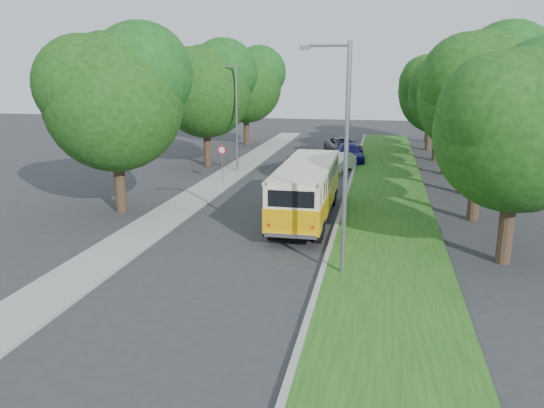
% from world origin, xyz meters
% --- Properties ---
extents(ground, '(120.00, 120.00, 0.00)m').
position_xyz_m(ground, '(0.00, 0.00, 0.00)').
color(ground, '#2D2D30').
rests_on(ground, ground).
extents(curb, '(0.20, 70.00, 0.15)m').
position_xyz_m(curb, '(3.60, 5.00, 0.07)').
color(curb, gray).
rests_on(curb, ground).
extents(grass_verge, '(4.50, 70.00, 0.13)m').
position_xyz_m(grass_verge, '(5.95, 5.00, 0.07)').
color(grass_verge, '#1C5015').
rests_on(grass_verge, ground).
extents(sidewalk, '(2.20, 70.00, 0.12)m').
position_xyz_m(sidewalk, '(-4.80, 5.00, 0.06)').
color(sidewalk, gray).
rests_on(sidewalk, ground).
extents(treeline, '(24.27, 41.91, 9.46)m').
position_xyz_m(treeline, '(3.15, 17.99, 5.93)').
color(treeline, '#332319').
rests_on(treeline, ground).
extents(lamppost_near, '(1.71, 0.16, 8.00)m').
position_xyz_m(lamppost_near, '(4.21, -2.50, 4.37)').
color(lamppost_near, gray).
rests_on(lamppost_near, ground).
extents(lamppost_far, '(1.71, 0.16, 7.50)m').
position_xyz_m(lamppost_far, '(-4.70, 16.00, 4.12)').
color(lamppost_far, gray).
rests_on(lamppost_far, ground).
extents(warning_sign, '(0.56, 0.10, 2.50)m').
position_xyz_m(warning_sign, '(-4.50, 11.98, 1.71)').
color(warning_sign, gray).
rests_on(warning_sign, ground).
extents(vintage_bus, '(2.47, 9.48, 2.81)m').
position_xyz_m(vintage_bus, '(2.02, 4.54, 1.41)').
color(vintage_bus, '#F0A907').
rests_on(vintage_bus, ground).
extents(car_silver, '(2.40, 4.27, 1.37)m').
position_xyz_m(car_silver, '(2.10, 7.36, 0.69)').
color(car_silver, silver).
rests_on(car_silver, ground).
extents(car_white, '(2.50, 4.22, 1.32)m').
position_xyz_m(car_white, '(2.47, 17.55, 0.66)').
color(car_white, white).
rests_on(car_white, ground).
extents(car_blue, '(2.82, 5.13, 1.41)m').
position_xyz_m(car_blue, '(3.00, 21.98, 0.70)').
color(car_blue, navy).
rests_on(car_blue, ground).
extents(car_grey, '(4.00, 5.87, 1.49)m').
position_xyz_m(car_grey, '(2.28, 25.55, 0.75)').
color(car_grey, '#5A5D61').
rests_on(car_grey, ground).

